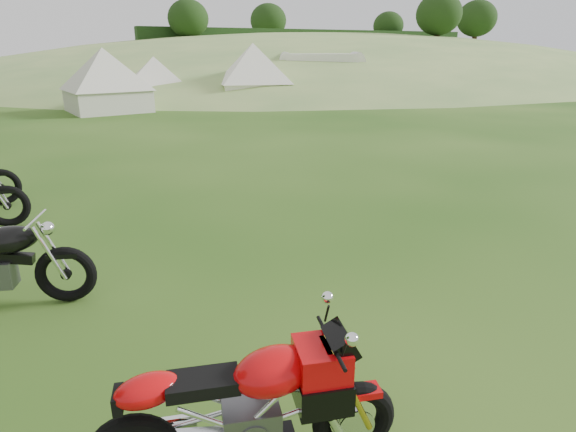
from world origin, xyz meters
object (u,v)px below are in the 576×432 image
tent_mid (155,78)px  tent_right (254,74)px  tent_left (106,80)px  sport_motorcycle (248,400)px  caravan (320,74)px

tent_mid → tent_right: bearing=-19.6°
tent_left → tent_right: size_ratio=0.95×
tent_left → tent_mid: (2.73, 2.99, -0.13)m
sport_motorcycle → tent_mid: bearing=94.0°
tent_left → caravan: size_ratio=0.61×
tent_mid → caravan: size_ratio=0.55×
tent_left → caravan: tent_left is taller
sport_motorcycle → tent_mid: size_ratio=0.69×
sport_motorcycle → tent_left: bearing=100.0°
tent_left → tent_right: bearing=-3.1°
sport_motorcycle → tent_mid: (4.58, 23.06, 0.62)m
tent_right → tent_left: bearing=-161.2°
tent_right → caravan: size_ratio=0.64×
tent_mid → sport_motorcycle: bearing=-91.4°
sport_motorcycle → tent_left: tent_left is taller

